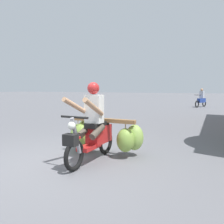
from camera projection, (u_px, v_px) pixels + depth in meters
ground_plane at (54, 164)px, 4.57m from camera, size 120.00×120.00×0.00m
motorbike_main_loaded at (97, 133)px, 5.06m from camera, size 1.76×1.84×1.58m
motorbike_distant_ahead_left at (201, 100)px, 17.61m from camera, size 0.80×1.51×1.40m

